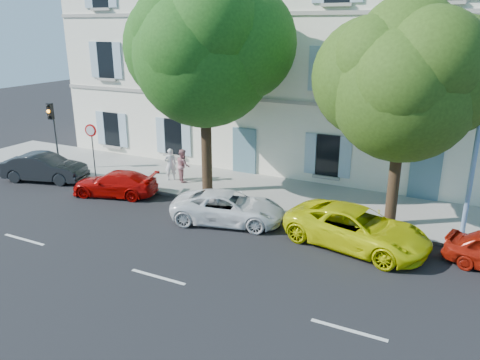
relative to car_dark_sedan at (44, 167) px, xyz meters
The scene contains 14 objects.
ground 10.89m from the car_dark_sedan, ahead, with size 90.00×90.00×0.00m, color black.
sidewalk 11.25m from the car_dark_sedan, 16.23° to the left, with size 36.00×4.50×0.15m, color #A09E96.
kerb 10.85m from the car_dark_sedan, ahead, with size 36.00×0.16×0.16m, color #9E998E.
building 14.95m from the car_dark_sedan, 39.49° to the left, with size 28.00×7.00×12.00m, color white.
car_dark_sedan is the anchor object (origin of this frame).
car_red_coupe 4.62m from the car_dark_sedan, ahead, with size 1.59×3.92×1.14m, color #B10805.
car_white_coupe 10.75m from the car_dark_sedan, ahead, with size 2.05×4.45×1.24m, color white.
car_yellow_supercar 15.80m from the car_dark_sedan, ahead, with size 2.34×5.07×1.41m, color #D5D809.
tree_left 10.18m from the car_dark_sedan, 13.24° to the left, with size 6.08×6.08×9.43m.
tree_right 17.32m from the car_dark_sedan, ahead, with size 5.26×5.26×8.10m.
traffic_light 2.51m from the car_dark_sedan, 113.28° to the left, with size 0.29×0.40×3.53m.
road_sign 2.84m from the car_dark_sedan, 31.79° to the left, with size 0.62×0.15×2.70m.
pedestrian_a 6.41m from the car_dark_sedan, 23.68° to the left, with size 0.58×0.38×1.60m, color silver.
pedestrian_b 7.07m from the car_dark_sedan, 22.44° to the left, with size 0.78×0.61×1.61m, color #BC7880.
Camera 1 is at (8.06, -14.40, 7.48)m, focal length 35.00 mm.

